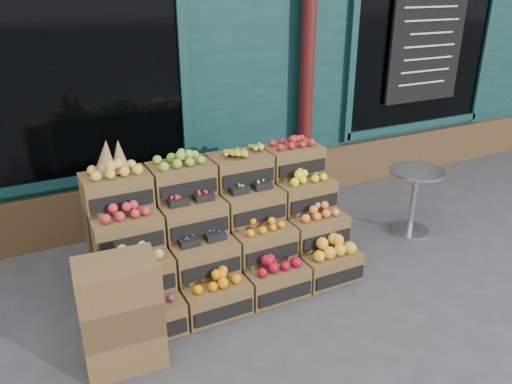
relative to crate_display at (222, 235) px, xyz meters
name	(u,v)px	position (x,y,z in m)	size (l,w,h in m)	color
ground	(310,299)	(0.55, -0.72, -0.46)	(60.00, 60.00, 0.00)	#3A3A3C
shop_facade	(139,2)	(0.55, 4.39, 1.94)	(12.00, 6.24, 4.80)	#0E2F30
crate_display	(222,235)	(0.00, 0.00, 0.00)	(2.38, 1.17, 1.48)	brown
spare_crates	(121,313)	(-1.15, -0.74, -0.02)	(0.61, 0.45, 0.87)	brown
bistro_table	(414,194)	(2.32, -0.12, 0.02)	(0.61, 0.61, 0.77)	silver
shopkeeper	(101,125)	(-0.62, 2.20, 0.63)	(0.79, 0.52, 2.17)	#175126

